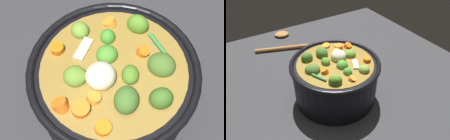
# 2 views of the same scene
# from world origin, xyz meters

# --- Properties ---
(ground_plane) EXTENTS (1.10, 1.10, 0.00)m
(ground_plane) POSITION_xyz_m (0.00, 0.00, 0.00)
(ground_plane) COLOR #2D2D30
(cooking_pot) EXTENTS (0.27, 0.27, 0.16)m
(cooking_pot) POSITION_xyz_m (-0.00, 0.00, 0.07)
(cooking_pot) COLOR black
(cooking_pot) RESTS_ON ground_plane
(wooden_spoon) EXTENTS (0.22, 0.20, 0.02)m
(wooden_spoon) POSITION_xyz_m (-0.03, 0.42, 0.01)
(wooden_spoon) COLOR #9A6431
(wooden_spoon) RESTS_ON ground_plane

